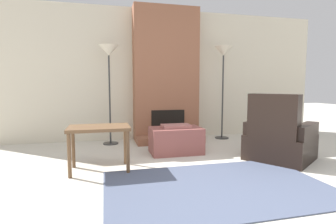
{
  "coord_description": "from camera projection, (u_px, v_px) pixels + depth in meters",
  "views": [
    {
      "loc": [
        -1.2,
        -1.96,
        1.07
      ],
      "look_at": [
        0.0,
        2.96,
        0.57
      ],
      "focal_mm": 28.0,
      "sensor_mm": 36.0,
      "label": 1
    }
  ],
  "objects": [
    {
      "name": "ground_plane",
      "position": [
        249.0,
        209.0,
        2.28
      ],
      "size": [
        24.0,
        24.0,
        0.0
      ],
      "primitive_type": "plane",
      "color": "beige"
    },
    {
      "name": "wall_back",
      "position": [
        164.0,
        75.0,
        5.38
      ],
      "size": [
        6.84,
        0.06,
        2.6
      ],
      "primitive_type": "cube",
      "color": "beige",
      "rests_on": "ground_plane"
    },
    {
      "name": "fireplace",
      "position": [
        166.0,
        78.0,
        5.17
      ],
      "size": [
        1.28,
        0.72,
        2.6
      ],
      "color": "#935B42",
      "rests_on": "ground_plane"
    },
    {
      "name": "ottoman",
      "position": [
        176.0,
        140.0,
        4.18
      ],
      "size": [
        0.81,
        0.51,
        0.46
      ],
      "color": "#8C4C47",
      "rests_on": "ground_plane"
    },
    {
      "name": "armchair",
      "position": [
        278.0,
        141.0,
        3.77
      ],
      "size": [
        1.15,
        1.15,
        0.97
      ],
      "rotation": [
        0.0,
        0.0,
        2.17
      ],
      "color": "black",
      "rests_on": "ground_plane"
    },
    {
      "name": "side_table",
      "position": [
        99.0,
        133.0,
        3.29
      ],
      "size": [
        0.76,
        0.49,
        0.57
      ],
      "color": "brown",
      "rests_on": "ground_plane"
    },
    {
      "name": "floor_lamp_left",
      "position": [
        109.0,
        58.0,
        4.71
      ],
      "size": [
        0.36,
        0.36,
        1.8
      ],
      "color": "#333333",
      "rests_on": "ground_plane"
    },
    {
      "name": "floor_lamp_right",
      "position": [
        223.0,
        58.0,
        5.24
      ],
      "size": [
        0.36,
        0.36,
        1.86
      ],
      "color": "#333333",
      "rests_on": "ground_plane"
    },
    {
      "name": "area_rug",
      "position": [
        218.0,
        186.0,
        2.78
      ],
      "size": [
        2.37,
        1.51,
        0.01
      ],
      "primitive_type": "cube",
      "color": "#4C5670",
      "rests_on": "ground_plane"
    }
  ]
}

